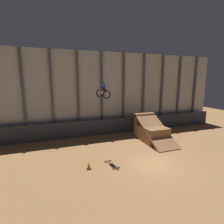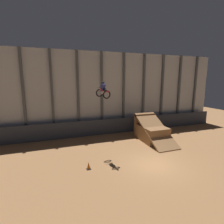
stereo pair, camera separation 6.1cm
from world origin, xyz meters
The scene contains 7 objects.
ground_plane centered at (0.00, 0.00, 0.00)m, with size 60.00×60.00×0.00m, color #996B42.
arena_back_wall centered at (0.00, 10.30, 5.23)m, with size 32.00×0.40×10.45m.
lower_barrier centered at (0.00, 9.33, 0.99)m, with size 31.36×0.20×1.98m.
dirt_ramp centered at (3.05, 5.51, 1.02)m, with size 2.65×5.45×3.03m.
rider_bike_solo centered at (-3.39, 3.29, 5.97)m, with size 0.99×1.81×1.47m.
traffic_cone_near_ramp centered at (6.09, 6.18, 0.28)m, with size 0.36×0.36×0.58m.
traffic_cone_arena_edge centered at (-5.30, 1.09, 0.28)m, with size 0.36×0.36×0.58m.
Camera 1 is at (-7.88, -11.52, 6.95)m, focal length 28.00 mm.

